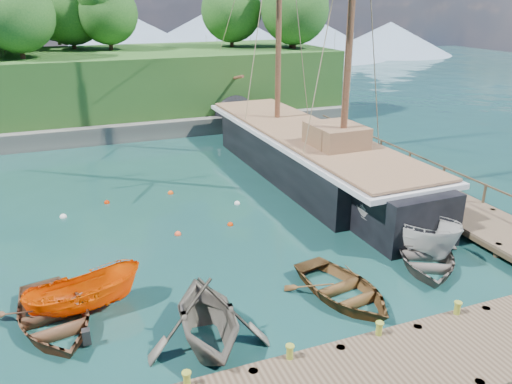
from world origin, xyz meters
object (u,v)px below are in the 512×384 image
cabin_boat_white (403,247)px  rowboat_1 (208,344)px  rowboat_3 (424,264)px  motorboat_orange (87,311)px  rowboat_0 (55,326)px  rowboat_2 (342,297)px  schooner (305,156)px

cabin_boat_white → rowboat_1: bearing=-177.1°
rowboat_3 → motorboat_orange: (-13.21, 1.57, 0.00)m
rowboat_0 → rowboat_2: rowboat_0 is taller
cabin_boat_white → motorboat_orange: bearing=164.5°
rowboat_0 → rowboat_3: (14.28, -1.03, 0.00)m
motorboat_orange → schooner: schooner is taller
rowboat_2 → rowboat_3: rowboat_3 is taller
rowboat_0 → rowboat_2: size_ratio=1.06×
rowboat_2 → rowboat_0: bearing=158.2°
rowboat_1 → motorboat_orange: 4.78m
rowboat_0 → rowboat_1: rowboat_1 is taller
cabin_boat_white → rowboat_0: bearing=166.6°
rowboat_2 → schooner: bearing=59.0°
rowboat_1 → rowboat_0: bearing=152.9°
rowboat_0 → motorboat_orange: bearing=15.3°
rowboat_3 → rowboat_1: bearing=-141.7°
rowboat_2 → schooner: (4.81, 12.81, 1.17)m
rowboat_2 → motorboat_orange: bearing=153.6°
rowboat_1 → motorboat_orange: (-3.47, 3.28, 0.00)m
rowboat_0 → schooner: size_ratio=0.17×
rowboat_0 → rowboat_2: (9.86, -1.97, 0.00)m
rowboat_0 → motorboat_orange: 1.20m
rowboat_1 → rowboat_2: bearing=12.5°
rowboat_3 → motorboat_orange: motorboat_orange is taller
rowboat_3 → schooner: size_ratio=0.16×
rowboat_0 → motorboat_orange: size_ratio=1.19×
rowboat_2 → rowboat_1: bearing=177.9°
rowboat_3 → schooner: (0.38, 11.88, 1.17)m
schooner → cabin_boat_white: bearing=-93.3°
rowboat_1 → rowboat_2: rowboat_1 is taller
rowboat_1 → schooner: schooner is taller
cabin_boat_white → schooner: schooner is taller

